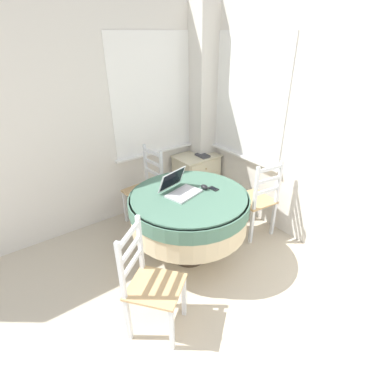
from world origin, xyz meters
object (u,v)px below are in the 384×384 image
(round_dining_table, at_px, (189,209))
(laptop, at_px, (180,188))
(computer_mouse, at_px, (204,187))
(corner_cabinet, at_px, (196,177))
(book_on_cabinet, at_px, (203,155))
(cell_phone, at_px, (214,189))
(dining_chair_near_right_window, at_px, (257,200))
(dining_chair_camera_near, at_px, (150,284))
(dining_chair_near_back_window, at_px, (146,189))

(round_dining_table, height_order, laptop, laptop)
(round_dining_table, xyz_separation_m, computer_mouse, (0.19, 0.00, 0.19))
(corner_cabinet, bearing_deg, book_on_cabinet, -52.63)
(cell_phone, xyz_separation_m, dining_chair_near_right_window, (0.63, -0.06, -0.33))
(dining_chair_near_right_window, xyz_separation_m, dining_chair_camera_near, (-1.66, -0.39, 0.00))
(dining_chair_camera_near, height_order, corner_cabinet, dining_chair_camera_near)
(cell_phone, distance_m, dining_chair_near_right_window, 0.71)
(corner_cabinet, bearing_deg, dining_chair_camera_near, -137.39)
(round_dining_table, relative_size, corner_cabinet, 1.81)
(laptop, bearing_deg, cell_phone, -24.22)
(computer_mouse, bearing_deg, book_on_cabinet, 51.69)
(laptop, height_order, corner_cabinet, laptop)
(round_dining_table, distance_m, cell_phone, 0.32)
(laptop, bearing_deg, dining_chair_camera_near, -140.14)
(computer_mouse, relative_size, dining_chair_near_back_window, 0.09)
(round_dining_table, distance_m, dining_chair_near_back_window, 0.93)
(computer_mouse, bearing_deg, round_dining_table, -179.71)
(round_dining_table, relative_size, laptop, 3.02)
(cell_phone, distance_m, corner_cabinet, 1.31)
(round_dining_table, relative_size, dining_chair_near_back_window, 1.25)
(round_dining_table, distance_m, corner_cabinet, 1.37)
(laptop, distance_m, dining_chair_camera_near, 1.00)
(dining_chair_near_back_window, bearing_deg, dining_chair_near_right_window, -49.19)
(cell_phone, distance_m, dining_chair_camera_near, 1.17)
(cell_phone, relative_size, dining_chair_camera_near, 0.11)
(dining_chair_camera_near, bearing_deg, round_dining_table, 33.56)
(laptop, relative_size, computer_mouse, 4.35)
(computer_mouse, xyz_separation_m, dining_chair_near_back_window, (-0.18, 0.91, -0.34))
(corner_cabinet, bearing_deg, laptop, -135.46)
(round_dining_table, height_order, corner_cabinet, round_dining_table)
(dining_chair_camera_near, relative_size, corner_cabinet, 1.45)
(round_dining_table, distance_m, laptop, 0.24)
(round_dining_table, xyz_separation_m, cell_phone, (0.27, -0.05, 0.17))
(computer_mouse, height_order, dining_chair_camera_near, dining_chair_camera_near)
(dining_chair_near_right_window, bearing_deg, laptop, 167.82)
(book_on_cabinet, bearing_deg, round_dining_table, -134.86)
(computer_mouse, distance_m, corner_cabinet, 1.31)
(book_on_cabinet, bearing_deg, dining_chair_camera_near, -139.57)
(computer_mouse, relative_size, dining_chair_near_right_window, 0.09)
(dining_chair_near_right_window, bearing_deg, dining_chair_camera_near, -166.88)
(round_dining_table, bearing_deg, dining_chair_camera_near, -146.44)
(dining_chair_near_back_window, distance_m, dining_chair_camera_near, 1.61)
(dining_chair_near_back_window, xyz_separation_m, dining_chair_camera_near, (-0.77, -1.42, 0.00))
(laptop, bearing_deg, dining_chair_near_right_window, -12.18)
(dining_chair_camera_near, bearing_deg, dining_chair_near_back_window, 61.45)
(dining_chair_near_right_window, distance_m, corner_cabinet, 1.13)
(cell_phone, relative_size, dining_chair_near_back_window, 0.11)
(dining_chair_near_right_window, bearing_deg, computer_mouse, 170.53)
(cell_phone, xyz_separation_m, book_on_cabinet, (0.67, 1.00, -0.11))
(laptop, distance_m, dining_chair_near_back_window, 0.91)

